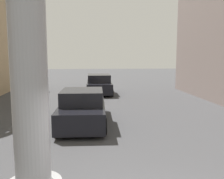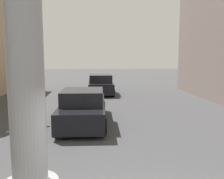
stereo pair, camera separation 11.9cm
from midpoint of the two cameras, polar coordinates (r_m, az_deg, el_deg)
name	(u,v)px [view 1 (the left image)]	position (r m, az deg, el deg)	size (l,w,h in m)	color
ground_plane	(106,111)	(13.85, -1.72, -4.91)	(93.06, 93.06, 0.00)	#424244
car_lead	(83,108)	(11.30, -6.97, -4.18)	(2.17, 5.21, 1.56)	black
car_far	(99,85)	(20.07, -3.18, 1.11)	(2.02, 4.30, 1.56)	black
pedestrian_far_left	(16,87)	(17.86, -21.26, 0.59)	(0.47, 0.47, 1.69)	#1E233F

